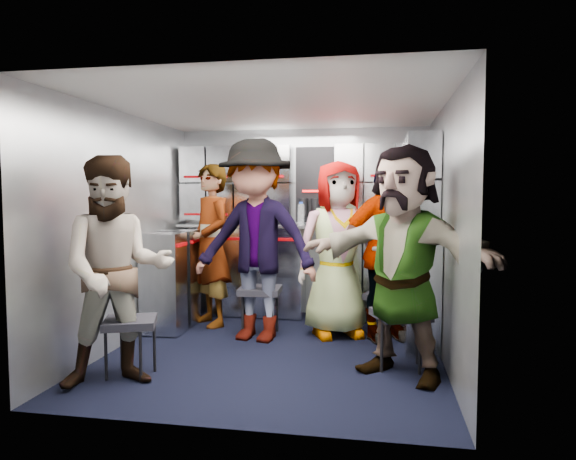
% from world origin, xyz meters
% --- Properties ---
extents(floor, '(3.00, 3.00, 0.00)m').
position_xyz_m(floor, '(0.00, 0.00, 0.00)').
color(floor, black).
rests_on(floor, ground).
extents(wall_back, '(2.80, 0.04, 2.10)m').
position_xyz_m(wall_back, '(0.00, 1.50, 1.05)').
color(wall_back, '#8F949C').
rests_on(wall_back, ground).
extents(wall_left, '(0.04, 3.00, 2.10)m').
position_xyz_m(wall_left, '(-1.40, 0.00, 1.05)').
color(wall_left, '#8F949C').
rests_on(wall_left, ground).
extents(wall_right, '(0.04, 3.00, 2.10)m').
position_xyz_m(wall_right, '(1.40, 0.00, 1.05)').
color(wall_right, '#8F949C').
rests_on(wall_right, ground).
extents(ceiling, '(2.80, 3.00, 0.02)m').
position_xyz_m(ceiling, '(0.00, 0.00, 2.10)').
color(ceiling, silver).
rests_on(ceiling, wall_back).
extents(cart_bank_back, '(2.68, 0.38, 0.99)m').
position_xyz_m(cart_bank_back, '(0.00, 1.29, 0.49)').
color(cart_bank_back, '#969CA5').
rests_on(cart_bank_back, ground).
extents(cart_bank_left, '(0.38, 0.76, 0.99)m').
position_xyz_m(cart_bank_left, '(-1.19, 0.56, 0.49)').
color(cart_bank_left, '#969CA5').
rests_on(cart_bank_left, ground).
extents(counter, '(2.68, 0.42, 0.03)m').
position_xyz_m(counter, '(0.00, 1.29, 1.01)').
color(counter, silver).
rests_on(counter, cart_bank_back).
extents(locker_bank_back, '(2.68, 0.28, 0.82)m').
position_xyz_m(locker_bank_back, '(0.00, 1.35, 1.49)').
color(locker_bank_back, '#969CA5').
rests_on(locker_bank_back, wall_back).
extents(locker_bank_right, '(0.28, 1.00, 0.82)m').
position_xyz_m(locker_bank_right, '(1.25, 0.70, 1.49)').
color(locker_bank_right, '#969CA5').
rests_on(locker_bank_right, wall_right).
extents(right_cabinet, '(0.28, 1.20, 1.00)m').
position_xyz_m(right_cabinet, '(1.25, 0.60, 0.50)').
color(right_cabinet, '#969CA5').
rests_on(right_cabinet, ground).
extents(coffee_niche, '(0.46, 0.16, 0.84)m').
position_xyz_m(coffee_niche, '(0.18, 1.41, 1.47)').
color(coffee_niche, black).
rests_on(coffee_niche, wall_back).
extents(red_latch_strip, '(2.60, 0.02, 0.03)m').
position_xyz_m(red_latch_strip, '(0.00, 1.09, 0.88)').
color(red_latch_strip, '#940106').
rests_on(red_latch_strip, cart_bank_back).
extents(jump_seat_near_left, '(0.47, 0.46, 0.44)m').
position_xyz_m(jump_seat_near_left, '(-0.95, -0.78, 0.39)').
color(jump_seat_near_left, black).
rests_on(jump_seat_near_left, ground).
extents(jump_seat_mid_left, '(0.41, 0.39, 0.46)m').
position_xyz_m(jump_seat_mid_left, '(-0.26, 0.52, 0.41)').
color(jump_seat_mid_left, black).
rests_on(jump_seat_mid_left, ground).
extents(jump_seat_center, '(0.40, 0.39, 0.43)m').
position_xyz_m(jump_seat_center, '(0.49, 0.80, 0.38)').
color(jump_seat_center, black).
rests_on(jump_seat_center, ground).
extents(jump_seat_mid_right, '(0.43, 0.41, 0.41)m').
position_xyz_m(jump_seat_mid_right, '(0.93, 0.72, 0.36)').
color(jump_seat_mid_right, black).
rests_on(jump_seat_mid_right, ground).
extents(jump_seat_near_right, '(0.50, 0.49, 0.46)m').
position_xyz_m(jump_seat_near_right, '(1.05, -0.25, 0.40)').
color(jump_seat_near_right, black).
rests_on(jump_seat_near_right, ground).
extents(attendant_standing, '(0.71, 0.72, 1.68)m').
position_xyz_m(attendant_standing, '(-0.84, 0.79, 0.84)').
color(attendant_standing, black).
rests_on(attendant_standing, ground).
extents(attendant_arc_a, '(1.00, 0.92, 1.64)m').
position_xyz_m(attendant_arc_a, '(-0.95, -0.96, 0.82)').
color(attendant_arc_a, black).
rests_on(attendant_arc_a, ground).
extents(attendant_arc_b, '(1.32, 0.91, 1.87)m').
position_xyz_m(attendant_arc_b, '(-0.26, 0.34, 0.94)').
color(attendant_arc_b, black).
rests_on(attendant_arc_b, ground).
extents(attendant_arc_c, '(0.96, 0.80, 1.68)m').
position_xyz_m(attendant_arc_c, '(0.49, 0.62, 0.84)').
color(attendant_arc_c, black).
rests_on(attendant_arc_c, ground).
extents(attendant_arc_d, '(1.06, 0.85, 1.68)m').
position_xyz_m(attendant_arc_d, '(0.93, 0.54, 0.84)').
color(attendant_arc_d, black).
rests_on(attendant_arc_d, ground).
extents(attendant_arc_e, '(1.64, 1.28, 1.74)m').
position_xyz_m(attendant_arc_e, '(1.05, -0.43, 0.87)').
color(attendant_arc_e, black).
rests_on(attendant_arc_e, ground).
extents(bottle_left, '(0.06, 0.06, 0.24)m').
position_xyz_m(bottle_left, '(-0.60, 1.24, 1.15)').
color(bottle_left, white).
rests_on(bottle_left, counter).
extents(bottle_mid, '(0.07, 0.07, 0.23)m').
position_xyz_m(bottle_mid, '(0.04, 1.24, 1.15)').
color(bottle_mid, white).
rests_on(bottle_mid, counter).
extents(bottle_right, '(0.07, 0.07, 0.24)m').
position_xyz_m(bottle_right, '(0.37, 1.24, 1.15)').
color(bottle_right, white).
rests_on(bottle_right, counter).
extents(cup_left, '(0.08, 0.08, 0.09)m').
position_xyz_m(cup_left, '(-0.88, 1.23, 1.08)').
color(cup_left, tan).
rests_on(cup_left, counter).
extents(cup_right, '(0.09, 0.09, 0.10)m').
position_xyz_m(cup_right, '(0.84, 1.23, 1.08)').
color(cup_right, tan).
rests_on(cup_right, counter).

